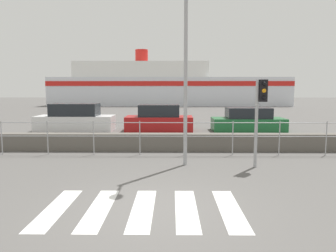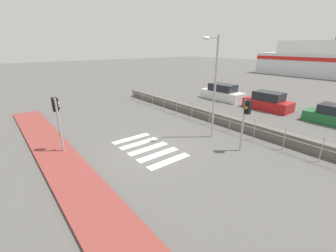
# 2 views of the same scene
# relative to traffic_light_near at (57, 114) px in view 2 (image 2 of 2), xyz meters

# --- Properties ---
(ground_plane) EXTENTS (160.00, 160.00, 0.00)m
(ground_plane) POSITION_rel_traffic_light_near_xyz_m (2.69, 3.69, -2.08)
(ground_plane) COLOR #565451
(sidewalk_brick) EXTENTS (24.00, 1.80, 0.12)m
(sidewalk_brick) POSITION_rel_traffic_light_near_xyz_m (2.69, -0.41, -2.02)
(sidewalk_brick) COLOR brown
(sidewalk_brick) RESTS_ON ground_plane
(crosswalk) EXTENTS (4.05, 2.40, 0.01)m
(crosswalk) POSITION_rel_traffic_light_near_xyz_m (2.42, 3.69, -2.08)
(crosswalk) COLOR silver
(crosswalk) RESTS_ON ground_plane
(seawall) EXTENTS (25.00, 0.55, 0.68)m
(seawall) POSITION_rel_traffic_light_near_xyz_m (2.69, 10.11, -1.74)
(seawall) COLOR #605B54
(seawall) RESTS_ON ground_plane
(harbor_fence) EXTENTS (22.54, 0.04, 1.28)m
(harbor_fence) POSITION_rel_traffic_light_near_xyz_m (2.69, 9.23, -1.25)
(harbor_fence) COLOR #9EA0A3
(harbor_fence) RESTS_ON ground_plane
(traffic_light_near) EXTENTS (0.34, 0.32, 2.88)m
(traffic_light_near) POSITION_rel_traffic_light_near_xyz_m (0.00, 0.00, 0.00)
(traffic_light_near) COLOR #9EA0A3
(traffic_light_near) RESTS_ON ground_plane
(traffic_light_far) EXTENTS (0.34, 0.32, 2.75)m
(traffic_light_far) POSITION_rel_traffic_light_near_xyz_m (5.76, 7.34, -0.06)
(traffic_light_far) COLOR #9EA0A3
(traffic_light_far) RESTS_ON ground_plane
(streetlamp) EXTENTS (0.32, 1.22, 5.80)m
(streetlamp) POSITION_rel_traffic_light_near_xyz_m (3.46, 7.40, 1.54)
(streetlamp) COLOR #9EA0A3
(streetlamp) RESTS_ON ground_plane
(parked_car_white) EXTENTS (4.48, 1.71, 1.59)m
(parked_car_white) POSITION_rel_traffic_light_near_xyz_m (-2.66, 16.26, -1.41)
(parked_car_white) COLOR silver
(parked_car_white) RESTS_ON ground_plane
(parked_car_red) EXTENTS (3.89, 1.75, 1.53)m
(parked_car_red) POSITION_rel_traffic_light_near_xyz_m (2.28, 16.26, -1.43)
(parked_car_red) COLOR #B21919
(parked_car_red) RESTS_ON ground_plane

